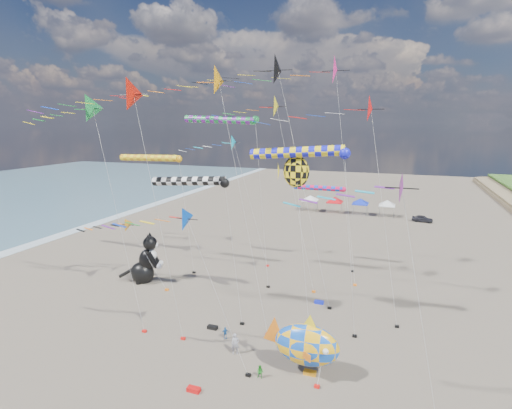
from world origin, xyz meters
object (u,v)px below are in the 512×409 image
at_px(child_green, 260,372).
at_px(parked_car, 422,219).
at_px(person_adult, 235,344).
at_px(fish_inflatable, 306,345).
at_px(cat_inflatable, 144,258).
at_px(child_blue, 225,333).

height_order(child_green, parked_car, parked_car).
bearing_deg(person_adult, fish_inflatable, -34.27).
bearing_deg(parked_car, fish_inflatable, 178.47).
distance_m(cat_inflatable, child_blue, 15.98).
xyz_separation_m(cat_inflatable, parked_car, (31.07, 41.10, -2.26)).
distance_m(person_adult, child_blue, 2.49).
height_order(person_adult, parked_car, person_adult).
relative_size(child_green, parked_car, 0.28).
distance_m(fish_inflatable, child_green, 3.78).
bearing_deg(cat_inflatable, child_green, -55.27).
bearing_deg(fish_inflatable, child_blue, 160.18).
bearing_deg(person_adult, parked_car, 47.20).
relative_size(fish_inflatable, child_blue, 6.00).
xyz_separation_m(cat_inflatable, fish_inflatable, (21.08, -10.74, -0.41)).
relative_size(person_adult, child_green, 1.72).
bearing_deg(parked_car, child_blue, 169.81).
relative_size(fish_inflatable, parked_car, 1.74).
distance_m(cat_inflatable, child_green, 21.93).
relative_size(person_adult, child_blue, 1.64).
relative_size(fish_inflatable, child_green, 6.29).
distance_m(person_adult, child_green, 3.64).
distance_m(fish_inflatable, person_adult, 6.07).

